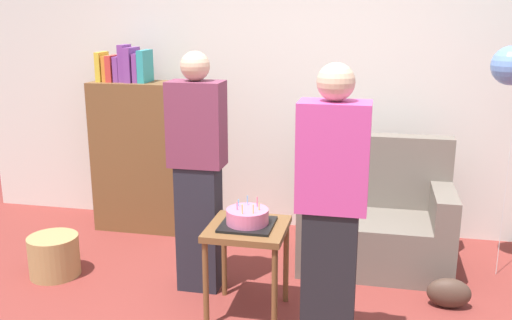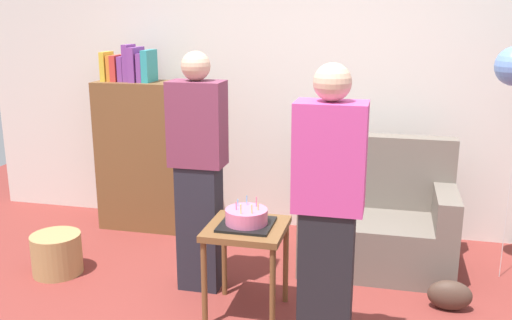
{
  "view_description": "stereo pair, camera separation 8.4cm",
  "coord_description": "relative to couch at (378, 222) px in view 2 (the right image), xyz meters",
  "views": [
    {
      "loc": [
        0.65,
        -2.78,
        1.86
      ],
      "look_at": [
        -0.09,
        0.65,
        0.95
      ],
      "focal_mm": 39.72,
      "sensor_mm": 36.0,
      "label": 1
    },
    {
      "loc": [
        0.73,
        -2.76,
        1.86
      ],
      "look_at": [
        -0.09,
        0.65,
        0.95
      ],
      "focal_mm": 39.72,
      "sensor_mm": 36.0,
      "label": 2
    }
  ],
  "objects": [
    {
      "name": "wall_back",
      "position": [
        -0.68,
        0.7,
        1.01
      ],
      "size": [
        6.0,
        0.1,
        2.7
      ],
      "primitive_type": "cube",
      "color": "silver",
      "rests_on": "ground_plane"
    },
    {
      "name": "person_holding_cake",
      "position": [
        -0.24,
        -1.35,
        0.49
      ],
      "size": [
        0.36,
        0.22,
        1.63
      ],
      "rotation": [
        0.0,
        0.0,
        2.67
      ],
      "color": "black",
      "rests_on": "ground_plane"
    },
    {
      "name": "handbag",
      "position": [
        0.49,
        -0.6,
        -0.24
      ],
      "size": [
        0.28,
        0.14,
        0.2
      ],
      "primitive_type": "ellipsoid",
      "color": "#473328",
      "rests_on": "ground_plane"
    },
    {
      "name": "side_table",
      "position": [
        -0.77,
        -0.95,
        0.17
      ],
      "size": [
        0.48,
        0.48,
        0.6
      ],
      "color": "brown",
      "rests_on": "ground_plane"
    },
    {
      "name": "couch",
      "position": [
        0.0,
        0.0,
        0.0
      ],
      "size": [
        1.1,
        0.7,
        0.96
      ],
      "color": "#6B6056",
      "rests_on": "ground_plane"
    },
    {
      "name": "person_blowing_candles",
      "position": [
        -1.18,
        -0.66,
        0.49
      ],
      "size": [
        0.36,
        0.22,
        1.63
      ],
      "rotation": [
        0.0,
        0.0,
        -0.02
      ],
      "color": "#23232D",
      "rests_on": "ground_plane"
    },
    {
      "name": "bookshelf",
      "position": [
        -2.02,
        0.34,
        0.35
      ],
      "size": [
        0.8,
        0.36,
        1.61
      ],
      "color": "brown",
      "rests_on": "ground_plane"
    },
    {
      "name": "wicker_basket",
      "position": [
        -2.28,
        -0.71,
        -0.19
      ],
      "size": [
        0.36,
        0.36,
        0.3
      ],
      "primitive_type": "cylinder",
      "color": "#A88451",
      "rests_on": "ground_plane"
    },
    {
      "name": "birthday_cake",
      "position": [
        -0.77,
        -0.95,
        0.31
      ],
      "size": [
        0.32,
        0.32,
        0.17
      ],
      "color": "black",
      "rests_on": "side_table"
    }
  ]
}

